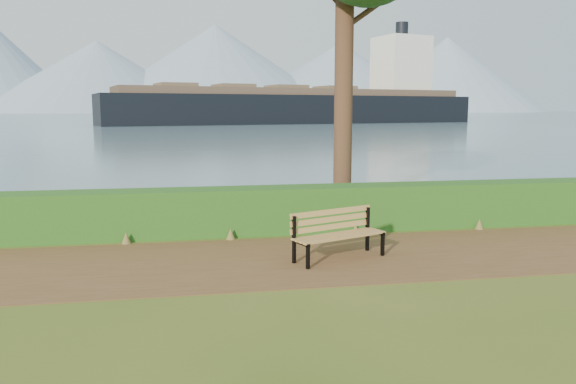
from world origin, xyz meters
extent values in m
plane|color=#3D5217|center=(0.00, 0.00, 0.00)|extent=(140.00, 140.00, 0.00)
cube|color=brown|center=(0.00, 0.30, 0.01)|extent=(40.00, 3.40, 0.01)
cube|color=#174012|center=(0.00, 2.60, 0.50)|extent=(32.00, 0.85, 1.00)
cube|color=#496475|center=(0.00, 260.00, 0.01)|extent=(700.00, 510.00, 0.00)
cone|color=#7D92A7|center=(-60.00, 395.00, 24.00)|extent=(160.00, 160.00, 48.00)
cone|color=#7D92A7|center=(20.00, 405.00, 31.00)|extent=(190.00, 190.00, 62.00)
cone|color=#7D92A7|center=(110.00, 400.00, 25.00)|extent=(170.00, 170.00, 50.00)
cone|color=#7D92A7|center=(200.00, 410.00, 29.00)|extent=(150.00, 150.00, 58.00)
cone|color=#7D92A7|center=(-10.00, 430.00, 17.50)|extent=(120.00, 120.00, 35.00)
cone|color=#7D92A7|center=(150.00, 425.00, 20.00)|extent=(130.00, 130.00, 40.00)
cube|color=black|center=(0.02, -0.37, 0.22)|extent=(0.07, 0.07, 0.45)
cube|color=black|center=(-0.14, 0.03, 0.43)|extent=(0.07, 0.07, 0.85)
cube|color=black|center=(-0.06, -0.17, 0.42)|extent=(0.24, 0.50, 0.05)
cube|color=black|center=(1.56, 0.24, 0.22)|extent=(0.07, 0.07, 0.45)
cube|color=black|center=(1.40, 0.64, 0.43)|extent=(0.07, 0.07, 0.85)
cube|color=black|center=(1.48, 0.44, 0.42)|extent=(0.24, 0.50, 0.05)
cube|color=#B07F44|center=(0.78, -0.04, 0.45)|extent=(1.69, 0.74, 0.03)
cube|color=#B07F44|center=(0.73, 0.08, 0.45)|extent=(1.69, 0.74, 0.03)
cube|color=#B07F44|center=(0.69, 0.19, 0.45)|extent=(1.69, 0.74, 0.03)
cube|color=#B07F44|center=(0.64, 0.31, 0.45)|extent=(1.69, 0.74, 0.03)
cube|color=#B07F44|center=(0.62, 0.36, 0.56)|extent=(1.67, 0.70, 0.10)
cube|color=#B07F44|center=(0.62, 0.36, 0.70)|extent=(1.67, 0.70, 0.10)
cube|color=#B07F44|center=(0.62, 0.36, 0.84)|extent=(1.67, 0.70, 0.10)
cylinder|color=#3B2518|center=(1.87, 4.11, 4.08)|extent=(0.45, 0.45, 8.15)
cylinder|color=#3B2518|center=(2.38, 4.11, 4.98)|extent=(1.19, 0.14, 0.89)
cube|color=black|center=(18.19, 91.93, 1.51)|extent=(70.73, 28.51, 7.02)
cube|color=brown|center=(18.19, 91.93, 5.62)|extent=(65.01, 26.01, 1.20)
cube|color=silver|center=(39.93, 97.64, 11.04)|extent=(10.83, 10.30, 11.04)
cylinder|color=black|center=(39.93, 97.64, 17.56)|extent=(2.41, 2.41, 3.51)
cube|color=brown|center=(-3.54, 86.23, 6.43)|extent=(7.50, 7.93, 0.80)
cube|color=brown|center=(6.16, 88.77, 6.43)|extent=(7.50, 7.93, 0.80)
cube|color=brown|center=(15.86, 91.32, 6.43)|extent=(7.50, 7.93, 0.80)
cube|color=brown|center=(25.57, 93.87, 6.43)|extent=(7.50, 7.93, 0.80)
camera|label=1|loc=(-1.95, -9.38, 2.70)|focal=35.00mm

